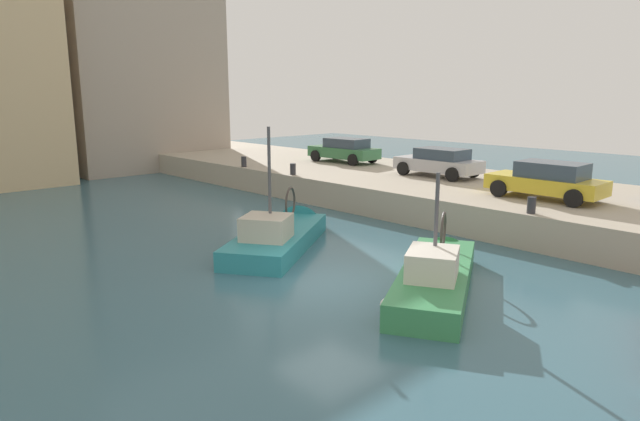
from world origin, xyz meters
name	(u,v)px	position (x,y,z in m)	size (l,w,h in m)	color
water_surface	(329,285)	(0.00, 0.00, 0.00)	(80.00, 80.00, 0.00)	#386070
quay_wall	(530,205)	(11.50, 0.00, 0.60)	(9.00, 56.00, 1.20)	#ADA08C
fishing_boat_teal	(281,242)	(1.61, 4.00, 0.10)	(6.52, 5.20, 5.00)	teal
fishing_boat_green	(436,283)	(1.97, -2.07, 0.10)	(6.72, 4.65, 3.96)	#388951
parked_car_green	(344,150)	(12.66, 11.68, 1.90)	(2.03, 4.22, 1.36)	#387547
parked_car_yellow	(547,180)	(10.16, -1.21, 1.91)	(1.91, 4.15, 1.40)	gold
parked_car_silver	(439,162)	(11.99, 4.84, 1.89)	(1.92, 4.04, 1.34)	#B7B7BC
mooring_bollard_south	(531,205)	(7.35, -2.00, 1.48)	(0.28, 0.28, 0.55)	#2D2D33
mooring_bollard_mid	(293,169)	(7.35, 10.00, 1.48)	(0.28, 0.28, 0.55)	#2D2D33
mooring_bollard_north	(244,162)	(7.35, 14.00, 1.48)	(0.28, 0.28, 0.55)	#2D2D33
waterfront_building_west	(131,68)	(7.49, 26.97, 6.70)	(10.53, 8.72, 13.37)	#A39384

